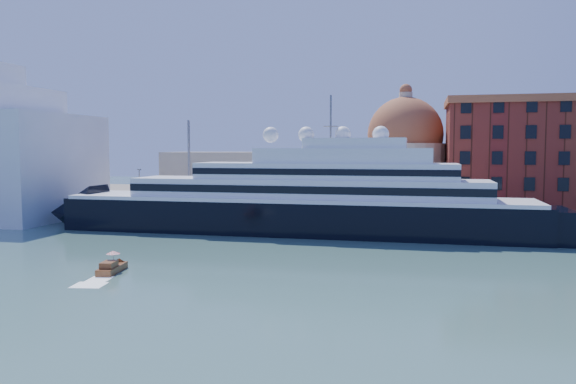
# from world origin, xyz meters

# --- Properties ---
(ground) EXTENTS (400.00, 400.00, 0.00)m
(ground) POSITION_xyz_m (0.00, 0.00, 0.00)
(ground) COLOR #325751
(ground) RESTS_ON ground
(quay) EXTENTS (180.00, 10.00, 2.50)m
(quay) POSITION_xyz_m (0.00, 34.00, 1.25)
(quay) COLOR gray
(quay) RESTS_ON ground
(land) EXTENTS (260.00, 72.00, 2.00)m
(land) POSITION_xyz_m (0.00, 75.00, 1.00)
(land) COLOR slate
(land) RESTS_ON ground
(quay_fence) EXTENTS (180.00, 0.10, 1.20)m
(quay_fence) POSITION_xyz_m (0.00, 29.50, 3.10)
(quay_fence) COLOR slate
(quay_fence) RESTS_ON quay
(superyacht) EXTENTS (93.56, 12.97, 27.96)m
(superyacht) POSITION_xyz_m (1.45, 23.00, 4.83)
(superyacht) COLOR black
(superyacht) RESTS_ON ground
(service_barge) EXTENTS (12.90, 7.07, 2.76)m
(service_barge) POSITION_xyz_m (-51.73, 21.35, 0.79)
(service_barge) COLOR white
(service_barge) RESTS_ON ground
(water_taxi) EXTENTS (2.70, 5.79, 2.65)m
(water_taxi) POSITION_xyz_m (-10.34, -13.08, 0.64)
(water_taxi) COLOR brown
(water_taxi) RESTS_ON ground
(warehouse) EXTENTS (43.00, 19.00, 23.25)m
(warehouse) POSITION_xyz_m (52.00, 52.00, 13.79)
(warehouse) COLOR maroon
(warehouse) RESTS_ON land
(church) EXTENTS (66.00, 18.00, 25.50)m
(church) POSITION_xyz_m (6.39, 57.72, 10.91)
(church) COLOR beige
(church) RESTS_ON land
(lamp_posts) EXTENTS (120.80, 2.40, 18.00)m
(lamp_posts) POSITION_xyz_m (-12.67, 32.27, 9.84)
(lamp_posts) COLOR slate
(lamp_posts) RESTS_ON quay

